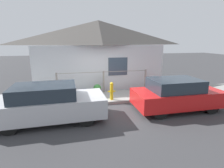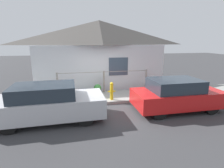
% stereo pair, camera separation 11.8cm
% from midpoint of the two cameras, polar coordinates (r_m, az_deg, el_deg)
% --- Properties ---
extents(ground_plane, '(60.00, 60.00, 0.00)m').
position_cam_midpoint_polar(ground_plane, '(8.08, -0.30, -6.77)').
color(ground_plane, '#38383A').
extents(sidewalk, '(24.00, 1.77, 0.14)m').
position_cam_midpoint_polar(sidewalk, '(8.88, -1.45, -4.36)').
color(sidewalk, gray).
rests_on(sidewalk, ground_plane).
extents(house, '(7.73, 2.23, 4.02)m').
position_cam_midpoint_polar(house, '(10.64, -3.81, 15.43)').
color(house, silver).
rests_on(house, ground_plane).
extents(fence, '(4.90, 0.10, 1.16)m').
position_cam_midpoint_polar(fence, '(9.39, -2.29, 1.14)').
color(fence, gray).
rests_on(fence, sidewalk).
extents(car_left, '(3.92, 1.71, 1.37)m').
position_cam_midpoint_polar(car_left, '(6.69, -19.53, -5.89)').
color(car_left, '#B7B7BC').
rests_on(car_left, ground_plane).
extents(car_right, '(3.65, 1.66, 1.34)m').
position_cam_midpoint_polar(car_right, '(7.80, 20.67, -3.30)').
color(car_right, red).
rests_on(car_right, ground_plane).
extents(fire_hydrant, '(0.35, 0.16, 0.85)m').
position_cam_midpoint_polar(fire_hydrant, '(8.20, 0.28, -2.16)').
color(fire_hydrant, yellow).
rests_on(fire_hydrant, sidewalk).
extents(potted_plant_near_hydrant, '(0.40, 0.40, 0.50)m').
position_cam_midpoint_polar(potted_plant_near_hydrant, '(9.25, -4.37, -1.52)').
color(potted_plant_near_hydrant, '#9E5638').
rests_on(potted_plant_near_hydrant, sidewalk).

